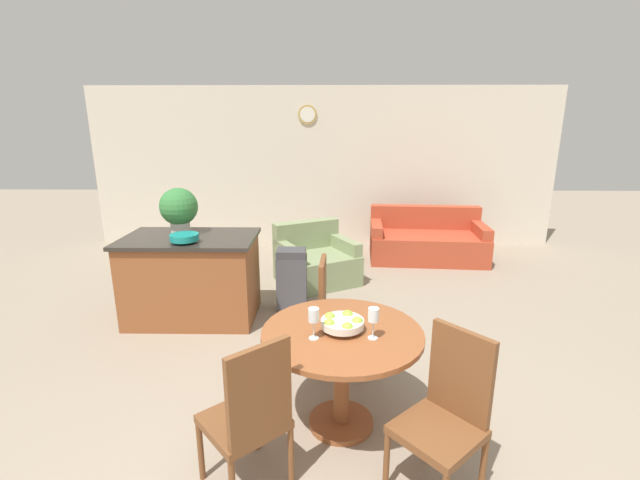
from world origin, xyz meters
The scene contains 14 objects.
wall_back centered at (0.00, 5.65, 1.35)m, with size 8.00×0.09×2.70m.
dining_table centered at (0.16, 0.77, 0.57)m, with size 1.09×1.09×0.74m.
dining_chair_near_left centered at (-0.37, 0.20, 0.52)m, with size 0.59×0.59×0.98m.
dining_chair_near_right centered at (0.74, 0.24, 0.52)m, with size 0.59×0.59×0.98m.
dining_chair_far_side centered at (0.13, 1.55, 0.52)m, with size 0.45×0.45×0.98m.
fruit_bowl centered at (0.16, 0.77, 0.79)m, with size 0.29×0.29×0.11m.
wine_glass_left centered at (-0.03, 0.66, 0.89)m, with size 0.07×0.07×0.21m.
wine_glass_right centered at (0.36, 0.67, 0.89)m, with size 0.07×0.07×0.21m.
kitchen_island centered at (-1.40, 2.51, 0.47)m, with size 1.40×0.87×0.93m.
teal_bowl centered at (-1.37, 2.27, 0.98)m, with size 0.28×0.28×0.09m.
potted_plant centered at (-1.53, 2.64, 1.20)m, with size 0.40×0.40×0.50m.
trash_bin centered at (-0.34, 2.76, 0.35)m, with size 0.34×0.26×0.72m.
couch centered at (1.64, 4.72, 0.28)m, with size 1.82×1.09×0.79m.
armchair centered at (-0.09, 3.66, 0.27)m, with size 1.23×1.20×0.78m.
Camera 1 is at (0.05, -1.84, 2.08)m, focal length 24.00 mm.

